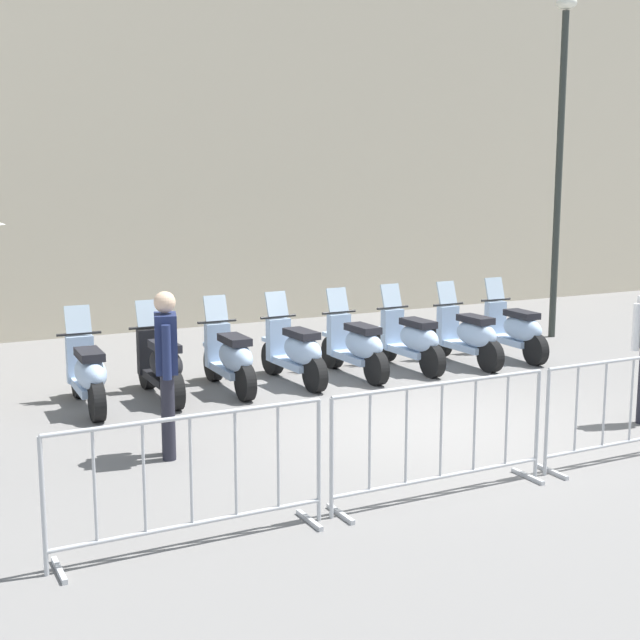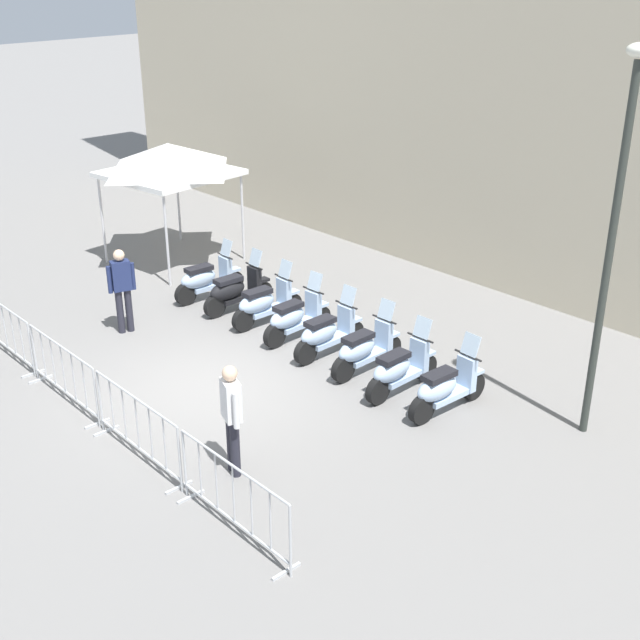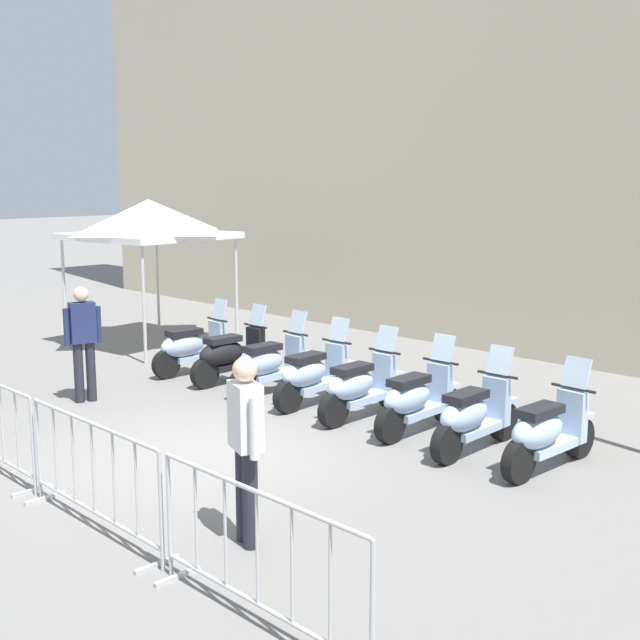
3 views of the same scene
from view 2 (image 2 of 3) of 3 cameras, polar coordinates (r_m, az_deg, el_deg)
ground_plane at (r=14.49m, az=-7.96°, el=-4.69°), size 120.00×120.00×0.00m
motorcycle_0 at (r=18.06m, az=-7.92°, el=2.82°), size 0.64×1.72×1.24m
motorcycle_1 at (r=17.36m, az=-5.91°, el=2.05°), size 0.61×1.72×1.24m
motorcycle_2 at (r=16.67m, az=-3.89°, el=1.17°), size 0.62×1.72×1.24m
motorcycle_3 at (r=15.97m, az=-1.77°, el=0.17°), size 0.56×1.73×1.24m
motorcycle_4 at (r=15.30m, az=0.47°, el=-0.92°), size 0.58×1.73×1.24m
motorcycle_5 at (r=14.71m, az=3.10°, el=-2.03°), size 0.57×1.73×1.24m
motorcycle_6 at (r=14.05m, az=5.56°, el=-3.42°), size 0.58×1.73×1.24m
motorcycle_7 at (r=13.56m, az=8.70°, el=-4.68°), size 0.65×1.72×1.24m
barrier_segment_0 at (r=16.32m, az=-21.04°, el=-0.69°), size 2.25×0.70×1.07m
barrier_segment_1 at (r=14.32m, az=-17.39°, el=-3.60°), size 2.25×0.70×1.07m
barrier_segment_2 at (r=12.46m, az=-12.57°, el=-7.37°), size 2.25×0.70×1.07m
barrier_segment_3 at (r=10.78m, az=-6.02°, el=-12.32°), size 2.25×0.70×1.07m
street_lamp at (r=12.41m, az=19.84°, el=6.87°), size 0.36×0.36×5.87m
officer_near_row_end at (r=16.55m, az=-13.60°, el=2.32°), size 0.34×0.51×1.73m
officer_mid_plaza at (r=11.71m, az=-6.16°, el=-6.48°), size 0.50×0.36×1.73m
canopy_tent at (r=19.99m, az=-10.49°, el=10.89°), size 2.65×2.65×2.91m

